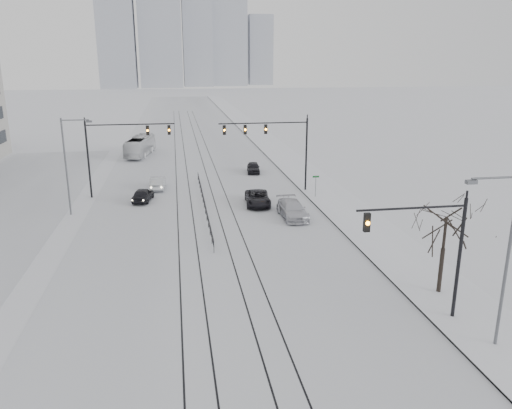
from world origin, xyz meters
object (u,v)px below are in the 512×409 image
sedan_sb_inner (143,195)px  sedan_sb_outer (158,183)px  sedan_nb_right (292,210)px  box_truck (140,146)px  traffic_mast_near (433,244)px  bare_tree (446,225)px  sedan_nb_front (258,198)px  sedan_nb_far (253,168)px

sedan_sb_inner → sedan_sb_outer: bearing=-94.8°
sedan_sb_outer → sedan_nb_right: (12.49, -12.85, 0.06)m
box_truck → sedan_sb_inner: bearing=104.1°
traffic_mast_near → bare_tree: 3.85m
bare_tree → sedan_nb_front: size_ratio=1.20×
box_truck → sedan_nb_far: bearing=146.2°
bare_tree → sedan_nb_front: (-7.84, 21.34, -3.78)m
sedan_nb_far → box_truck: bearing=142.5°
sedan_nb_front → box_truck: box_truck is taller
bare_tree → sedan_sb_inner: 31.41m
sedan_nb_right → sedan_nb_far: sedan_nb_right is taller
bare_tree → sedan_sb_outer: size_ratio=1.42×
traffic_mast_near → sedan_sb_inner: bearing=121.4°
traffic_mast_near → bare_tree: bearing=51.2°
sedan_nb_right → sedan_sb_outer: bearing=132.7°
sedan_nb_front → sedan_nb_far: (1.91, 14.89, -0.03)m
bare_tree → box_truck: bearing=112.5°
traffic_mast_near → sedan_sb_inner: traffic_mast_near is taller
traffic_mast_near → sedan_nb_front: (-5.43, 24.34, -3.86)m
sedan_sb_outer → box_truck: bearing=-78.4°
bare_tree → sedan_sb_inner: size_ratio=1.50×
bare_tree → sedan_sb_inner: bearing=128.1°
traffic_mast_near → sedan_nb_far: 39.58m
bare_tree → sedan_nb_front: 23.05m
sedan_sb_outer → sedan_nb_front: bearing=143.8°
traffic_mast_near → sedan_sb_outer: 36.22m
sedan_nb_right → sedan_nb_far: bearing=90.2°
bare_tree → sedan_sb_inner: bare_tree is taller
traffic_mast_near → sedan_sb_outer: bearing=115.4°
sedan_sb_outer → box_truck: (-3.16, 21.28, 0.74)m
box_truck → sedan_nb_front: bearing=124.3°
traffic_mast_near → sedan_nb_right: bearing=98.5°
sedan_sb_inner → sedan_nb_front: bearing=175.0°
sedan_sb_outer → box_truck: size_ratio=0.41×
bare_tree → sedan_nb_right: size_ratio=1.15×
sedan_sb_inner → sedan_sb_outer: 5.18m
sedan_sb_outer → sedan_nb_front: size_ratio=0.85×
sedan_sb_inner → box_truck: box_truck is taller
sedan_nb_far → box_truck: (-15.09, 14.59, 0.78)m
traffic_mast_near → box_truck: traffic_mast_near is taller
traffic_mast_near → sedan_nb_right: (-2.95, 19.69, -3.79)m
box_truck → bare_tree: bearing=122.7°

